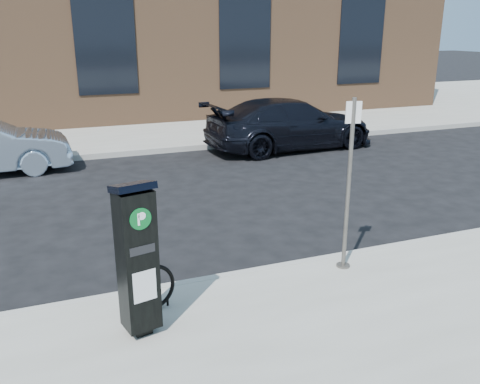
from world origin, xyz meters
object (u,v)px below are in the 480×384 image
sign_pole (348,187)px  car_dark (290,124)px  parking_kiosk (137,258)px  bike_rack (152,288)px

sign_pole → car_dark: sign_pole is taller
parking_kiosk → sign_pole: sign_pole is taller
parking_kiosk → bike_rack: size_ratio=2.96×
sign_pole → bike_rack: size_ratio=3.98×
parking_kiosk → bike_rack: 0.78m
bike_rack → car_dark: (5.74, 7.81, 0.29)m
sign_pole → bike_rack: 2.95m
parking_kiosk → sign_pole: size_ratio=0.74×
bike_rack → sign_pole: bearing=-7.7°
sign_pole → bike_rack: sign_pole is taller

